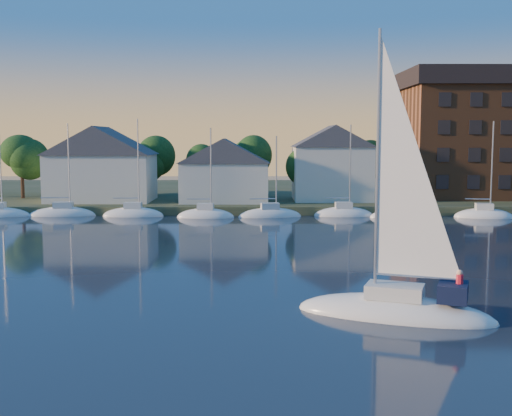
{
  "coord_description": "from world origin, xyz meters",
  "views": [
    {
      "loc": [
        -2.17,
        -25.24,
        9.07
      ],
      "look_at": [
        -2.06,
        22.0,
        3.95
      ],
      "focal_mm": 45.0,
      "sensor_mm": 36.0,
      "label": 1
    }
  ],
  "objects_px": {
    "clubhouse_west": "(102,163)",
    "clubhouse_east": "(332,162)",
    "clubhouse_centre": "(225,169)",
    "hero_sailboat": "(398,304)"
  },
  "relations": [
    {
      "from": "clubhouse_west",
      "to": "clubhouse_east",
      "type": "relative_size",
      "value": 1.3
    },
    {
      "from": "clubhouse_centre",
      "to": "clubhouse_east",
      "type": "relative_size",
      "value": 1.1
    },
    {
      "from": "clubhouse_west",
      "to": "hero_sailboat",
      "type": "relative_size",
      "value": 0.87
    },
    {
      "from": "clubhouse_centre",
      "to": "clubhouse_east",
      "type": "bearing_deg",
      "value": 8.13
    },
    {
      "from": "clubhouse_centre",
      "to": "hero_sailboat",
      "type": "bearing_deg",
      "value": -77.47
    },
    {
      "from": "clubhouse_centre",
      "to": "clubhouse_east",
      "type": "xyz_separation_m",
      "value": [
        14.0,
        2.0,
        0.87
      ]
    },
    {
      "from": "clubhouse_west",
      "to": "hero_sailboat",
      "type": "bearing_deg",
      "value": -62.06
    },
    {
      "from": "clubhouse_west",
      "to": "clubhouse_centre",
      "type": "height_order",
      "value": "clubhouse_west"
    },
    {
      "from": "clubhouse_west",
      "to": "clubhouse_centre",
      "type": "distance_m",
      "value": 16.05
    },
    {
      "from": "clubhouse_west",
      "to": "clubhouse_east",
      "type": "bearing_deg",
      "value": 1.91
    }
  ]
}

